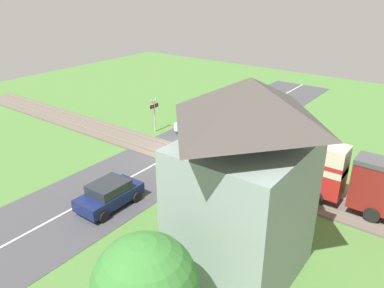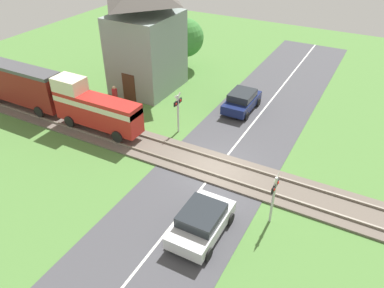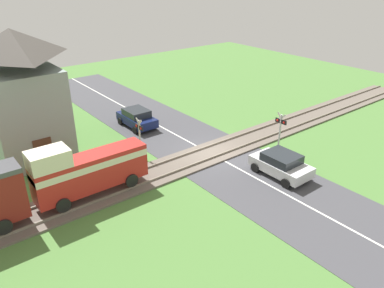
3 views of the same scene
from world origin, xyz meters
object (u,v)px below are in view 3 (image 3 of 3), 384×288
(crossing_signal_east_approach, at_px, (139,133))
(crossing_signal_west_approach, at_px, (280,127))
(train, at_px, (12,192))
(station_building, at_px, (22,98))
(car_far_side, at_px, (137,118))
(pedestrian_by_station, at_px, (45,169))
(car_near_crossing, at_px, (281,164))

(crossing_signal_east_approach, bearing_deg, crossing_signal_west_approach, -122.08)
(train, distance_m, station_building, 8.08)
(crossing_signal_west_approach, height_order, station_building, station_building)
(car_far_side, height_order, pedestrian_by_station, pedestrian_by_station)
(car_far_side, height_order, crossing_signal_west_approach, crossing_signal_west_approach)
(car_far_side, height_order, crossing_signal_east_approach, crossing_signal_east_approach)
(car_far_side, distance_m, crossing_signal_east_approach, 5.44)
(train, bearing_deg, car_far_side, -56.66)
(crossing_signal_west_approach, distance_m, crossing_signal_east_approach, 9.32)
(crossing_signal_west_approach, bearing_deg, pedestrian_by_station, 66.76)
(train, xyz_separation_m, crossing_signal_west_approach, (-2.48, -16.32, -0.09))
(crossing_signal_west_approach, bearing_deg, station_building, 54.07)
(crossing_signal_east_approach, height_order, station_building, station_building)
(car_near_crossing, distance_m, crossing_signal_west_approach, 3.53)
(car_near_crossing, xyz_separation_m, crossing_signal_east_approach, (7.22, 5.39, 1.03))
(train, distance_m, crossing_signal_east_approach, 8.78)
(station_building, bearing_deg, train, 157.86)
(crossing_signal_east_approach, bearing_deg, pedestrian_by_station, 80.67)
(train, bearing_deg, crossing_signal_east_approach, -73.61)
(crossing_signal_east_approach, height_order, pedestrian_by_station, crossing_signal_east_approach)
(crossing_signal_west_approach, distance_m, station_building, 16.67)
(crossing_signal_west_approach, relative_size, pedestrian_by_station, 1.73)
(car_near_crossing, bearing_deg, crossing_signal_east_approach, 36.76)
(car_near_crossing, distance_m, station_building, 16.48)
(crossing_signal_west_approach, distance_m, pedestrian_by_station, 15.03)
(station_building, bearing_deg, pedestrian_by_station, 173.95)
(crossing_signal_east_approach, xyz_separation_m, pedestrian_by_station, (0.97, 5.88, -1.05))
(train, distance_m, pedestrian_by_station, 4.43)
(crossing_signal_west_approach, bearing_deg, crossing_signal_east_approach, 57.92)
(crossing_signal_east_approach, distance_m, station_building, 7.58)
(car_near_crossing, relative_size, station_building, 0.44)
(car_near_crossing, relative_size, car_far_side, 1.00)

